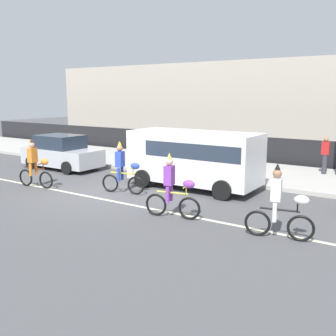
{
  "coord_description": "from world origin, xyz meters",
  "views": [
    {
      "loc": [
        9.72,
        -10.17,
        3.56
      ],
      "look_at": [
        2.13,
        1.2,
        1.0
      ],
      "focal_mm": 42.0,
      "sensor_mm": 36.0,
      "label": 1
    }
  ],
  "objects_px": {
    "parked_car_silver": "(62,153)",
    "parade_cyclist_zebra": "(280,206)",
    "parked_van_white": "(196,155)",
    "pedestrian_onlooker": "(325,154)",
    "parade_cyclist_cobalt": "(123,171)",
    "parade_cyclist_orange": "(35,166)",
    "parade_cyclist_purple": "(173,190)"
  },
  "relations": [
    {
      "from": "parade_cyclist_cobalt",
      "to": "parked_van_white",
      "type": "height_order",
      "value": "parked_van_white"
    },
    {
      "from": "pedestrian_onlooker",
      "to": "parade_cyclist_cobalt",
      "type": "bearing_deg",
      "value": -127.63
    },
    {
      "from": "parade_cyclist_cobalt",
      "to": "pedestrian_onlooker",
      "type": "bearing_deg",
      "value": 52.37
    },
    {
      "from": "parade_cyclist_zebra",
      "to": "parked_car_silver",
      "type": "height_order",
      "value": "parade_cyclist_zebra"
    },
    {
      "from": "parked_van_white",
      "to": "parked_car_silver",
      "type": "relative_size",
      "value": 1.22
    },
    {
      "from": "parade_cyclist_zebra",
      "to": "parked_car_silver",
      "type": "xyz_separation_m",
      "value": [
        -11.87,
        3.47,
        -0.06
      ]
    },
    {
      "from": "parade_cyclist_orange",
      "to": "parade_cyclist_zebra",
      "type": "height_order",
      "value": "same"
    },
    {
      "from": "pedestrian_onlooker",
      "to": "parked_car_silver",
      "type": "bearing_deg",
      "value": -155.85
    },
    {
      "from": "parked_van_white",
      "to": "pedestrian_onlooker",
      "type": "height_order",
      "value": "parked_van_white"
    },
    {
      "from": "parade_cyclist_cobalt",
      "to": "parade_cyclist_orange",
      "type": "bearing_deg",
      "value": -161.39
    },
    {
      "from": "parked_van_white",
      "to": "pedestrian_onlooker",
      "type": "bearing_deg",
      "value": 53.44
    },
    {
      "from": "parade_cyclist_orange",
      "to": "parked_car_silver",
      "type": "height_order",
      "value": "parade_cyclist_orange"
    },
    {
      "from": "parade_cyclist_purple",
      "to": "parked_car_silver",
      "type": "distance_m",
      "value": 9.41
    },
    {
      "from": "parade_cyclist_purple",
      "to": "pedestrian_onlooker",
      "type": "xyz_separation_m",
      "value": [
        2.36,
        8.49,
        0.17
      ]
    },
    {
      "from": "parade_cyclist_zebra",
      "to": "pedestrian_onlooker",
      "type": "height_order",
      "value": "parade_cyclist_zebra"
    },
    {
      "from": "parked_car_silver",
      "to": "parked_van_white",
      "type": "bearing_deg",
      "value": 0.42
    },
    {
      "from": "parade_cyclist_purple",
      "to": "pedestrian_onlooker",
      "type": "height_order",
      "value": "parade_cyclist_purple"
    },
    {
      "from": "parade_cyclist_orange",
      "to": "parked_van_white",
      "type": "height_order",
      "value": "parked_van_white"
    },
    {
      "from": "parade_cyclist_orange",
      "to": "parade_cyclist_purple",
      "type": "relative_size",
      "value": 1.0
    },
    {
      "from": "parade_cyclist_cobalt",
      "to": "parked_van_white",
      "type": "bearing_deg",
      "value": 50.05
    },
    {
      "from": "parade_cyclist_orange",
      "to": "parked_van_white",
      "type": "relative_size",
      "value": 0.38
    },
    {
      "from": "parade_cyclist_cobalt",
      "to": "parked_car_silver",
      "type": "distance_m",
      "value": 6.02
    },
    {
      "from": "parade_cyclist_cobalt",
      "to": "parade_cyclist_zebra",
      "type": "height_order",
      "value": "same"
    },
    {
      "from": "parade_cyclist_orange",
      "to": "parade_cyclist_zebra",
      "type": "xyz_separation_m",
      "value": [
        9.67,
        -0.22,
        0.0
      ]
    },
    {
      "from": "parked_van_white",
      "to": "parade_cyclist_cobalt",
      "type": "bearing_deg",
      "value": -129.95
    },
    {
      "from": "pedestrian_onlooker",
      "to": "parade_cyclist_orange",
      "type": "bearing_deg",
      "value": -137.21
    },
    {
      "from": "parade_cyclist_cobalt",
      "to": "pedestrian_onlooker",
      "type": "xyz_separation_m",
      "value": [
        5.45,
        7.07,
        0.17
      ]
    },
    {
      "from": "parade_cyclist_zebra",
      "to": "parked_van_white",
      "type": "height_order",
      "value": "parked_van_white"
    },
    {
      "from": "parade_cyclist_orange",
      "to": "parked_van_white",
      "type": "xyz_separation_m",
      "value": [
        5.24,
        3.31,
        0.44
      ]
    },
    {
      "from": "parade_cyclist_purple",
      "to": "parade_cyclist_zebra",
      "type": "height_order",
      "value": "same"
    },
    {
      "from": "parade_cyclist_orange",
      "to": "pedestrian_onlooker",
      "type": "relative_size",
      "value": 1.19
    },
    {
      "from": "parked_car_silver",
      "to": "parade_cyclist_zebra",
      "type": "bearing_deg",
      "value": -16.31
    }
  ]
}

